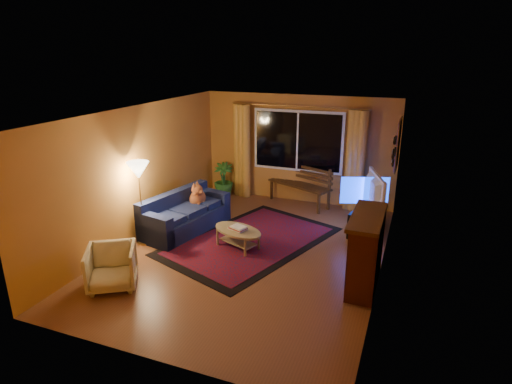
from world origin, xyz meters
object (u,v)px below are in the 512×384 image
(armchair, at_px, (112,265))
(coffee_table, at_px, (238,239))
(tv_console, at_px, (367,219))
(bench, at_px, (299,194))
(floor_lamp, at_px, (141,204))
(sofa, at_px, (186,212))

(armchair, height_order, coffee_table, armchair)
(tv_console, bearing_deg, bench, 160.80)
(armchair, bearing_deg, floor_lamp, 75.79)
(armchair, xyz_separation_m, coffee_table, (1.25, 1.92, -0.18))
(bench, bearing_deg, armchair, -86.49)
(bench, xyz_separation_m, armchair, (-1.66, -4.57, 0.12))
(coffee_table, relative_size, tv_console, 0.84)
(tv_console, bearing_deg, coffee_table, -130.33)
(sofa, height_order, coffee_table, sofa)
(armchair, xyz_separation_m, tv_console, (3.35, 3.57, -0.11))
(bench, bearing_deg, floor_lamp, -101.06)
(sofa, height_order, tv_console, sofa)
(floor_lamp, height_order, coffee_table, floor_lamp)
(coffee_table, bearing_deg, floor_lamp, -165.64)
(bench, distance_m, tv_console, 1.97)
(armchair, bearing_deg, tv_console, 14.88)
(sofa, bearing_deg, bench, 65.75)
(bench, height_order, armchair, armchair)
(sofa, relative_size, coffee_table, 1.87)
(bench, distance_m, coffee_table, 2.69)
(sofa, height_order, floor_lamp, floor_lamp)
(coffee_table, xyz_separation_m, tv_console, (2.10, 1.65, 0.07))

